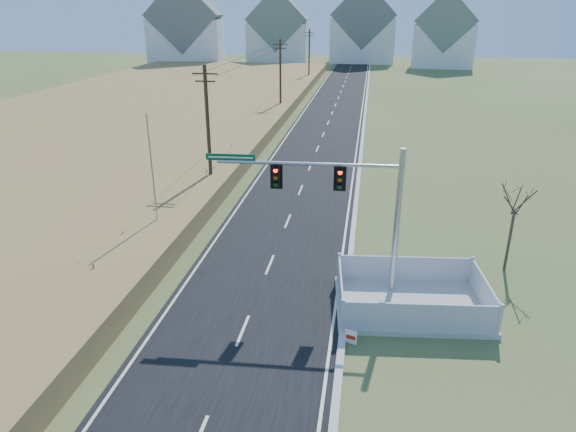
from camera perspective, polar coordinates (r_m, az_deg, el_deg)
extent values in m
plane|color=#49592B|center=(23.71, -3.88, -9.96)|extent=(260.00, 260.00, 0.00)
cube|color=black|center=(70.80, 5.18, 11.90)|extent=(8.00, 180.00, 0.06)
cube|color=#B2AFA8|center=(70.64, 8.61, 11.77)|extent=(0.30, 180.00, 0.18)
cube|color=olive|center=(67.15, -16.77, 11.05)|extent=(38.00, 110.00, 1.30)
cylinder|color=#422D1E|center=(37.19, -8.86, 9.37)|extent=(0.26, 0.26, 9.00)
cube|color=#422D1E|center=(36.53, -9.23, 15.34)|extent=(1.80, 0.10, 0.10)
cube|color=#422D1E|center=(36.60, -9.18, 14.56)|extent=(1.40, 0.10, 0.10)
cylinder|color=#422D1E|center=(65.99, -0.85, 15.16)|extent=(0.26, 0.26, 9.00)
cube|color=#422D1E|center=(65.62, -0.87, 18.54)|extent=(1.80, 0.10, 0.10)
cube|color=#422D1E|center=(65.65, -0.87, 18.11)|extent=(1.40, 0.10, 0.10)
cylinder|color=#422D1E|center=(95.53, 2.36, 17.34)|extent=(0.26, 0.26, 9.00)
cube|color=#422D1E|center=(95.27, 2.40, 19.67)|extent=(1.80, 0.10, 0.10)
cube|color=#422D1E|center=(95.30, 2.39, 19.37)|extent=(1.40, 0.10, 0.10)
cube|color=silver|center=(127.15, -11.20, 18.40)|extent=(17.38, 13.12, 10.00)
cube|color=slate|center=(126.93, -11.41, 21.05)|extent=(17.69, 13.38, 16.29)
cube|color=silver|center=(129.78, -1.13, 18.64)|extent=(14.66, 10.95, 9.00)
cube|color=slate|center=(129.55, -1.15, 21.02)|extent=(14.93, 11.17, 14.26)
cube|color=silver|center=(131.77, 8.27, 18.70)|extent=(15.00, 10.00, 10.00)
cube|color=slate|center=(131.56, 8.42, 21.26)|extent=(15.27, 10.20, 15.27)
cube|color=silver|center=(124.73, 16.86, 17.61)|extent=(13.87, 10.31, 9.00)
cube|color=slate|center=(124.49, 17.15, 20.07)|extent=(14.12, 10.51, 13.24)
cylinder|color=#9EA0A5|center=(25.04, 11.37, -8.23)|extent=(0.61, 0.61, 0.20)
cylinder|color=#9EA0A5|center=(23.51, 11.99, -0.99)|extent=(0.26, 0.26, 7.06)
cylinder|color=#9EA0A5|center=(22.49, 2.23, 5.80)|extent=(8.07, 0.59, 0.16)
cube|color=black|center=(22.63, 5.79, 4.15)|extent=(0.35, 0.30, 1.05)
cube|color=black|center=(22.81, -1.34, 4.40)|extent=(0.35, 0.30, 1.05)
cube|color=#045028|center=(22.90, -6.40, 6.51)|extent=(2.22, 0.16, 0.30)
cube|color=#B7B5AD|center=(24.10, 13.42, -9.65)|extent=(7.05, 5.17, 0.25)
cube|color=#B5B6BA|center=(21.95, 14.50, -10.85)|extent=(6.30, 0.72, 1.27)
cube|color=#B5B6BA|center=(25.53, 12.81, -5.71)|extent=(6.30, 0.72, 1.27)
cube|color=#B5B6BA|center=(23.34, 5.86, -8.05)|extent=(0.51, 4.20, 1.27)
cube|color=#B5B6BA|center=(24.50, 20.95, -7.98)|extent=(0.51, 4.20, 1.27)
cube|color=white|center=(21.29, 7.01, -13.20)|extent=(0.49, 0.19, 0.61)
cube|color=red|center=(21.27, 6.98, -13.24)|extent=(0.38, 0.13, 0.18)
cylinder|color=#B7B5AD|center=(30.89, -14.12, -2.43)|extent=(0.33, 0.33, 0.15)
cylinder|color=#9EA0A5|center=(29.60, -14.77, 3.96)|extent=(0.09, 0.09, 7.40)
cylinder|color=#4C3F33|center=(28.23, 23.35, -2.63)|extent=(0.15, 0.15, 3.23)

